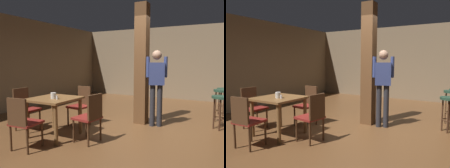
# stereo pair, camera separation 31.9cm
# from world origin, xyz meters

# --- Properties ---
(ground_plane) EXTENTS (10.80, 10.80, 0.00)m
(ground_plane) POSITION_xyz_m (0.00, 0.00, 0.00)
(ground_plane) COLOR brown
(wall_back) EXTENTS (8.00, 0.10, 2.80)m
(wall_back) POSITION_xyz_m (0.00, 4.50, 1.40)
(wall_back) COLOR #756047
(wall_back) RESTS_ON ground_plane
(wall_left) EXTENTS (0.10, 9.00, 2.80)m
(wall_left) POSITION_xyz_m (-4.00, 0.00, 1.40)
(wall_left) COLOR #756047
(wall_left) RESTS_ON ground_plane
(pillar) EXTENTS (0.28, 0.28, 2.80)m
(pillar) POSITION_xyz_m (-0.15, 0.69, 1.40)
(pillar) COLOR brown
(pillar) RESTS_ON ground_plane
(dining_table) EXTENTS (0.87, 0.87, 0.77)m
(dining_table) POSITION_xyz_m (-1.35, -0.98, 0.62)
(dining_table) COLOR brown
(dining_table) RESTS_ON ground_plane
(chair_north) EXTENTS (0.47, 0.47, 0.89)m
(chair_north) POSITION_xyz_m (-1.31, -0.13, 0.51)
(chair_north) COLOR maroon
(chair_north) RESTS_ON ground_plane
(chair_south) EXTENTS (0.46, 0.46, 0.89)m
(chair_south) POSITION_xyz_m (-1.30, -1.77, 0.51)
(chair_south) COLOR maroon
(chair_south) RESTS_ON ground_plane
(chair_west) EXTENTS (0.43, 0.43, 0.89)m
(chair_west) POSITION_xyz_m (-2.19, -0.97, 0.51)
(chair_west) COLOR maroon
(chair_west) RESTS_ON ground_plane
(chair_east) EXTENTS (0.47, 0.47, 0.89)m
(chair_east) POSITION_xyz_m (-0.52, -0.95, 0.51)
(chair_east) COLOR maroon
(chair_east) RESTS_ON ground_plane
(napkin_cup) EXTENTS (0.10, 0.10, 0.12)m
(napkin_cup) POSITION_xyz_m (-1.29, -1.05, 0.82)
(napkin_cup) COLOR beige
(napkin_cup) RESTS_ON dining_table
(salt_shaker) EXTENTS (0.03, 0.03, 0.07)m
(salt_shaker) POSITION_xyz_m (-1.17, -1.08, 0.80)
(salt_shaker) COLOR silver
(salt_shaker) RESTS_ON dining_table
(standing_person) EXTENTS (0.47, 0.30, 1.72)m
(standing_person) POSITION_xyz_m (0.24, 0.60, 1.00)
(standing_person) COLOR navy
(standing_person) RESTS_ON ground_plane
(bar_stool_near) EXTENTS (0.37, 0.37, 0.73)m
(bar_stool_near) POSITION_xyz_m (1.54, 1.00, 0.56)
(bar_stool_near) COLOR #1E3828
(bar_stool_near) RESTS_ON ground_plane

